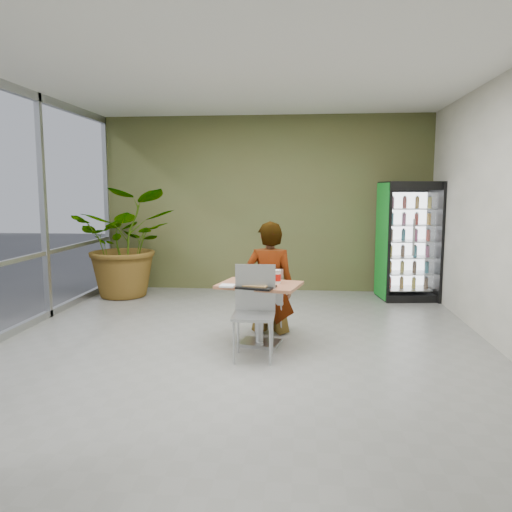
{
  "coord_description": "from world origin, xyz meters",
  "views": [
    {
      "loc": [
        0.72,
        -5.69,
        1.85
      ],
      "look_at": [
        0.11,
        0.74,
        1.0
      ],
      "focal_mm": 35.0,
      "sensor_mm": 36.0,
      "label": 1
    }
  ],
  "objects_px": {
    "chair_near": "(254,304)",
    "seated_woman": "(270,289)",
    "soda_cup": "(277,277)",
    "chair_far": "(269,295)",
    "cafeteria_tray": "(256,287)",
    "potted_plant": "(127,243)",
    "dining_table": "(260,301)",
    "beverage_fridge": "(409,241)"
  },
  "relations": [
    {
      "from": "chair_far",
      "to": "soda_cup",
      "type": "distance_m",
      "value": 0.58
    },
    {
      "from": "dining_table",
      "to": "chair_near",
      "type": "bearing_deg",
      "value": -92.71
    },
    {
      "from": "dining_table",
      "to": "soda_cup",
      "type": "xyz_separation_m",
      "value": [
        0.21,
        0.03,
        0.29
      ]
    },
    {
      "from": "soda_cup",
      "to": "cafeteria_tray",
      "type": "distance_m",
      "value": 0.39
    },
    {
      "from": "chair_far",
      "to": "cafeteria_tray",
      "type": "distance_m",
      "value": 0.82
    },
    {
      "from": "seated_woman",
      "to": "potted_plant",
      "type": "relative_size",
      "value": 0.93
    },
    {
      "from": "dining_table",
      "to": "chair_far",
      "type": "height_order",
      "value": "chair_far"
    },
    {
      "from": "dining_table",
      "to": "chair_near",
      "type": "distance_m",
      "value": 0.43
    },
    {
      "from": "chair_near",
      "to": "potted_plant",
      "type": "bearing_deg",
      "value": 129.66
    },
    {
      "from": "beverage_fridge",
      "to": "cafeteria_tray",
      "type": "bearing_deg",
      "value": -134.6
    },
    {
      "from": "potted_plant",
      "to": "chair_far",
      "type": "bearing_deg",
      "value": -38.31
    },
    {
      "from": "chair_near",
      "to": "seated_woman",
      "type": "height_order",
      "value": "seated_woman"
    },
    {
      "from": "beverage_fridge",
      "to": "potted_plant",
      "type": "relative_size",
      "value": 1.05
    },
    {
      "from": "seated_woman",
      "to": "soda_cup",
      "type": "height_order",
      "value": "seated_woman"
    },
    {
      "from": "chair_far",
      "to": "soda_cup",
      "type": "bearing_deg",
      "value": 108.85
    },
    {
      "from": "soda_cup",
      "to": "potted_plant",
      "type": "bearing_deg",
      "value": 137.38
    },
    {
      "from": "dining_table",
      "to": "chair_far",
      "type": "bearing_deg",
      "value": 80.74
    },
    {
      "from": "chair_near",
      "to": "beverage_fridge",
      "type": "relative_size",
      "value": 0.51
    },
    {
      "from": "cafeteria_tray",
      "to": "beverage_fridge",
      "type": "xyz_separation_m",
      "value": [
        2.3,
        3.08,
        0.24
      ]
    },
    {
      "from": "chair_far",
      "to": "seated_woman",
      "type": "distance_m",
      "value": 0.09
    },
    {
      "from": "chair_near",
      "to": "soda_cup",
      "type": "height_order",
      "value": "chair_near"
    },
    {
      "from": "chair_near",
      "to": "seated_woman",
      "type": "distance_m",
      "value": 0.96
    },
    {
      "from": "seated_woman",
      "to": "soda_cup",
      "type": "distance_m",
      "value": 0.57
    },
    {
      "from": "chair_far",
      "to": "seated_woman",
      "type": "bearing_deg",
      "value": -94.09
    },
    {
      "from": "seated_woman",
      "to": "dining_table",
      "type": "bearing_deg",
      "value": 84.23
    },
    {
      "from": "dining_table",
      "to": "seated_woman",
      "type": "xyz_separation_m",
      "value": [
        0.09,
        0.53,
        0.05
      ]
    },
    {
      "from": "cafeteria_tray",
      "to": "beverage_fridge",
      "type": "relative_size",
      "value": 0.2
    },
    {
      "from": "chair_near",
      "to": "cafeteria_tray",
      "type": "relative_size",
      "value": 2.52
    },
    {
      "from": "soda_cup",
      "to": "chair_near",
      "type": "bearing_deg",
      "value": -116.79
    },
    {
      "from": "dining_table",
      "to": "soda_cup",
      "type": "height_order",
      "value": "soda_cup"
    },
    {
      "from": "seated_woman",
      "to": "cafeteria_tray",
      "type": "distance_m",
      "value": 0.84
    },
    {
      "from": "chair_far",
      "to": "beverage_fridge",
      "type": "height_order",
      "value": "beverage_fridge"
    },
    {
      "from": "chair_far",
      "to": "cafeteria_tray",
      "type": "bearing_deg",
      "value": 86.51
    },
    {
      "from": "soda_cup",
      "to": "beverage_fridge",
      "type": "relative_size",
      "value": 0.08
    },
    {
      "from": "chair_near",
      "to": "beverage_fridge",
      "type": "distance_m",
      "value": 3.98
    },
    {
      "from": "dining_table",
      "to": "chair_far",
      "type": "relative_size",
      "value": 1.22
    },
    {
      "from": "chair_far",
      "to": "potted_plant",
      "type": "relative_size",
      "value": 0.46
    },
    {
      "from": "potted_plant",
      "to": "chair_near",
      "type": "bearing_deg",
      "value": -49.74
    },
    {
      "from": "chair_far",
      "to": "chair_near",
      "type": "bearing_deg",
      "value": 87.09
    },
    {
      "from": "soda_cup",
      "to": "potted_plant",
      "type": "distance_m",
      "value": 3.75
    },
    {
      "from": "chair_far",
      "to": "cafeteria_tray",
      "type": "xyz_separation_m",
      "value": [
        -0.09,
        -0.78,
        0.26
      ]
    },
    {
      "from": "chair_near",
      "to": "potted_plant",
      "type": "relative_size",
      "value": 0.54
    }
  ]
}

